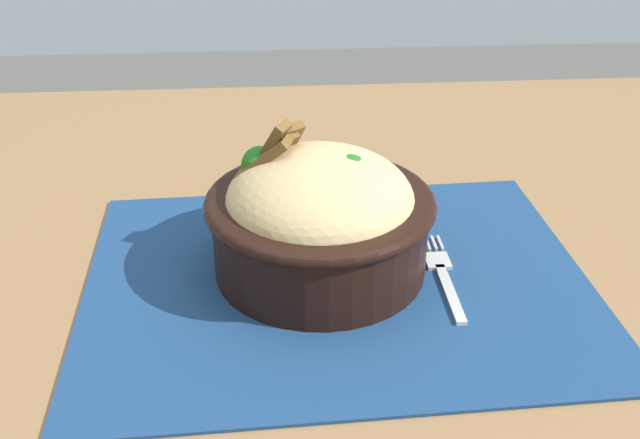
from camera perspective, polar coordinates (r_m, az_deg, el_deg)
name	(u,v)px	position (r m, az deg, el deg)	size (l,w,h in m)	color
table	(335,322)	(0.70, 1.16, -7.94)	(1.06, 0.98, 0.70)	olive
placemat	(336,280)	(0.65, 1.25, -4.70)	(0.44, 0.34, 0.00)	navy
bowl	(320,216)	(0.64, -0.04, 0.30)	(0.22, 0.22, 0.13)	black
fork	(442,272)	(0.67, 9.40, -4.04)	(0.02, 0.13, 0.00)	#B5B5B5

